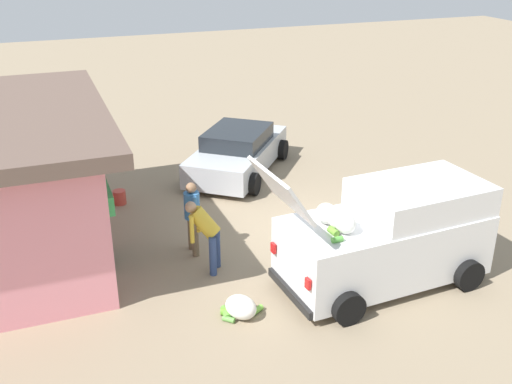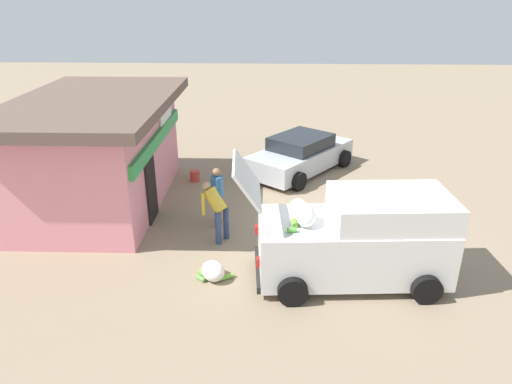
{
  "view_description": "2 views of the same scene",
  "coord_description": "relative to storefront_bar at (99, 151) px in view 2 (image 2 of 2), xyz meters",
  "views": [
    {
      "loc": [
        -11.44,
        5.65,
        6.53
      ],
      "look_at": [
        -0.13,
        1.41,
        1.24
      ],
      "focal_mm": 42.11,
      "sensor_mm": 36.0,
      "label": 1
    },
    {
      "loc": [
        -11.54,
        1.42,
        5.99
      ],
      "look_at": [
        -0.3,
        1.81,
        1.08
      ],
      "focal_mm": 32.81,
      "sensor_mm": 36.0,
      "label": 2
    }
  ],
  "objects": [
    {
      "name": "paint_bucket",
      "position": [
        1.79,
        -2.45,
        -1.47
      ],
      "size": [
        0.33,
        0.33,
        0.37
      ],
      "primitive_type": "cylinder",
      "color": "#BF3F33",
      "rests_on": "ground_plane"
    },
    {
      "name": "unloaded_banana_pile",
      "position": [
        -3.98,
        -3.75,
        -1.46
      ],
      "size": [
        0.79,
        0.84,
        0.42
      ],
      "color": "silver",
      "rests_on": "ground_plane"
    },
    {
      "name": "delivery_van",
      "position": [
        -3.8,
        -6.95,
        -0.65
      ],
      "size": [
        2.36,
        4.7,
        2.81
      ],
      "color": "white",
      "rests_on": "ground_plane"
    },
    {
      "name": "ground_plane",
      "position": [
        -1.26,
        -6.45,
        -1.65
      ],
      "size": [
        60.0,
        60.0,
        0.0
      ],
      "primitive_type": "plane",
      "color": "gray"
    },
    {
      "name": "storefront_bar",
      "position": [
        0.0,
        0.0,
        0.0
      ],
      "size": [
        6.84,
        4.32,
        3.19
      ],
      "color": "pink",
      "rests_on": "ground_plane"
    },
    {
      "name": "vendor_standing",
      "position": [
        -1.34,
        -3.59,
        -0.69
      ],
      "size": [
        0.57,
        0.34,
        1.65
      ],
      "color": "#726047",
      "rests_on": "ground_plane"
    },
    {
      "name": "parked_sedan",
      "position": [
        2.85,
        -6.05,
        -1.03
      ],
      "size": [
        4.4,
        4.01,
        1.31
      ],
      "color": "#B2B7BC",
      "rests_on": "ground_plane"
    },
    {
      "name": "customer_bending",
      "position": [
        -2.17,
        -3.65,
        -0.72
      ],
      "size": [
        0.67,
        0.74,
        1.54
      ],
      "color": "navy",
      "rests_on": "ground_plane"
    }
  ]
}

